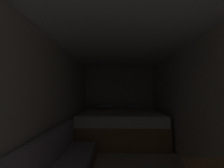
# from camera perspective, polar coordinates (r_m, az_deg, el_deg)

# --- Properties ---
(wall_back) EXTENTS (2.39, 0.05, 2.15)m
(wall_back) POSITION_cam_1_polar(r_m,az_deg,el_deg) (5.50, 2.66, -5.25)
(wall_back) COLOR beige
(wall_back) RESTS_ON ground
(wall_left) EXTENTS (0.05, 5.57, 2.15)m
(wall_left) POSITION_cam_1_polar(r_m,az_deg,el_deg) (2.89, -19.91, -7.31)
(wall_left) COLOR beige
(wall_left) RESTS_ON ground
(wall_right) EXTENTS (0.05, 5.57, 2.15)m
(wall_right) POSITION_cam_1_polar(r_m,az_deg,el_deg) (3.00, 27.29, -7.00)
(wall_right) COLOR beige
(wall_right) RESTS_ON ground
(ceiling_slab) EXTENTS (2.39, 5.57, 0.05)m
(ceiling_slab) POSITION_cam_1_polar(r_m,az_deg,el_deg) (2.83, 4.07, 14.99)
(ceiling_slab) COLOR white
(ceiling_slab) RESTS_ON wall_left
(bed) EXTENTS (2.17, 1.89, 0.91)m
(bed) POSITION_cam_1_polar(r_m,az_deg,el_deg) (4.58, 3.01, -14.41)
(bed) COLOR #9E7247
(bed) RESTS_ON ground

